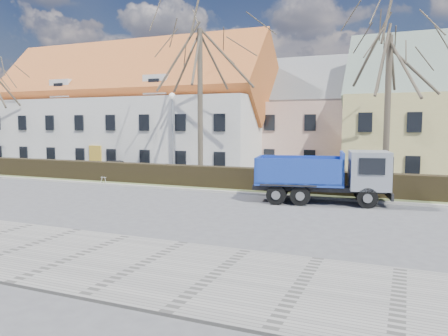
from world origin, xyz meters
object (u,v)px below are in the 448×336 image
at_px(streetlight, 173,138).
at_px(parked_car_a, 118,167).
at_px(cart_frame, 101,180).
at_px(dump_truck, 317,176).

relative_size(streetlight, parked_car_a, 1.72).
bearing_deg(parked_car_a, streetlight, -130.67).
relative_size(cart_frame, parked_car_a, 0.18).
xyz_separation_m(dump_truck, cart_frame, (-14.39, 1.10, -1.09)).
relative_size(streetlight, cart_frame, 9.71).
bearing_deg(cart_frame, parked_car_a, 115.93).
bearing_deg(dump_truck, streetlight, 150.59).
distance_m(streetlight, cart_frame, 5.47).
xyz_separation_m(dump_truck, parked_car_a, (-16.95, 6.37, -0.77)).
xyz_separation_m(streetlight, parked_car_a, (-6.64, 2.90, -2.45)).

